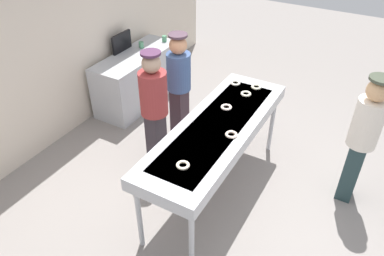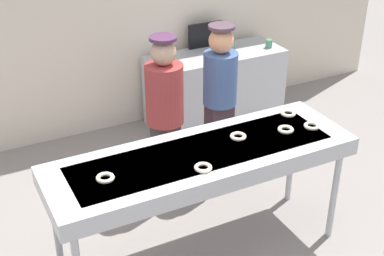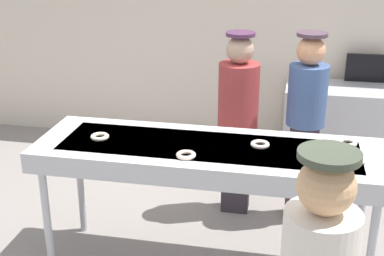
% 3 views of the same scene
% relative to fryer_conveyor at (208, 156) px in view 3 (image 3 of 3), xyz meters
% --- Properties ---
extents(back_wall, '(8.00, 0.12, 3.21)m').
position_rel_fryer_conveyor_xyz_m(back_wall, '(0.00, 2.56, 0.68)').
color(back_wall, beige).
rests_on(back_wall, ground).
extents(fryer_conveyor, '(2.43, 0.77, 1.00)m').
position_rel_fryer_conveyor_xyz_m(fryer_conveyor, '(0.00, 0.00, 0.00)').
color(fryer_conveyor, '#B7BABF').
rests_on(fryer_conveyor, ground).
extents(sugar_donut_0, '(0.13, 0.13, 0.03)m').
position_rel_fryer_conveyor_xyz_m(sugar_donut_0, '(0.99, -0.07, 0.09)').
color(sugar_donut_0, '#EFE9C8').
rests_on(sugar_donut_0, fryer_conveyor).
extents(sugar_donut_1, '(0.19, 0.19, 0.03)m').
position_rel_fryer_conveyor_xyz_m(sugar_donut_1, '(-0.79, -0.02, 0.09)').
color(sugar_donut_1, '#FEEFCA').
rests_on(sugar_donut_1, fryer_conveyor).
extents(sugar_donut_2, '(0.15, 0.15, 0.03)m').
position_rel_fryer_conveyor_xyz_m(sugar_donut_2, '(0.36, 0.06, 0.09)').
color(sugar_donut_2, '#FCE3D2').
rests_on(sugar_donut_2, fryer_conveyor).
extents(sugar_donut_3, '(0.15, 0.15, 0.03)m').
position_rel_fryer_conveyor_xyz_m(sugar_donut_3, '(-0.11, -0.22, 0.09)').
color(sugar_donut_3, '#FDE0CA').
rests_on(sugar_donut_3, fryer_conveyor).
extents(sugar_donut_4, '(0.19, 0.19, 0.03)m').
position_rel_fryer_conveyor_xyz_m(sugar_donut_4, '(0.76, -0.02, 0.09)').
color(sugar_donut_4, '#EEE9CA').
rests_on(sugar_donut_4, fryer_conveyor).
extents(sugar_donut_5, '(0.18, 0.18, 0.03)m').
position_rel_fryer_conveyor_xyz_m(sugar_donut_5, '(0.95, 0.21, 0.09)').
color(sugar_donut_5, white).
rests_on(sugar_donut_5, fryer_conveyor).
extents(worker_baker, '(0.35, 0.35, 1.63)m').
position_rel_fryer_conveyor_xyz_m(worker_baker, '(0.10, 0.92, 0.01)').
color(worker_baker, '#312930').
rests_on(worker_baker, ground).
extents(worker_assistant, '(0.32, 0.32, 1.65)m').
position_rel_fryer_conveyor_xyz_m(worker_assistant, '(0.67, 0.91, 0.01)').
color(worker_assistant, '#38262E').
rests_on(worker_assistant, ground).
extents(prep_counter, '(1.65, 0.63, 0.87)m').
position_rel_fryer_conveyor_xyz_m(prep_counter, '(1.30, 2.11, -0.49)').
color(prep_counter, '#B7BABF').
rests_on(prep_counter, ground).
extents(menu_display, '(0.44, 0.04, 0.30)m').
position_rel_fryer_conveyor_xyz_m(menu_display, '(1.30, 2.38, 0.09)').
color(menu_display, black).
rests_on(menu_display, prep_counter).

